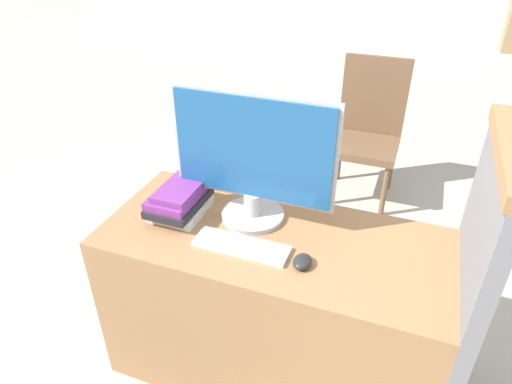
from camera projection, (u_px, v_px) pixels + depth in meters
desk at (272, 306)px, 1.90m from camera, size 1.31×0.59×0.73m
carrel_divider at (461, 301)px, 1.57m from camera, size 0.07×0.62×1.22m
monitor at (253, 158)px, 1.68m from camera, size 0.63×0.25×0.52m
keyboard at (241, 246)px, 1.65m from camera, size 0.35×0.11×0.02m
mouse at (302, 262)px, 1.56m from camera, size 0.06×0.09×0.03m
book_stack at (180, 200)px, 1.82m from camera, size 0.19×0.27×0.12m
far_chair at (368, 126)px, 3.12m from camera, size 0.44×0.44×0.96m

